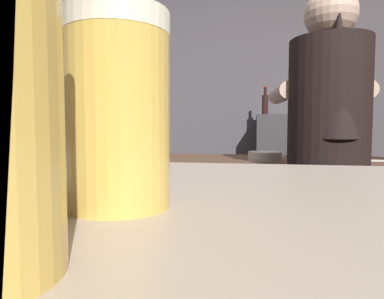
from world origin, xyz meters
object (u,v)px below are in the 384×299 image
at_px(chefs_knife, 364,160).
at_px(bottle_hot_sauce, 329,107).
at_px(mini_fridge, 64,184).
at_px(bartender, 328,154).
at_px(pint_glass_near, 119,112).
at_px(bottle_olive_oil, 265,104).
at_px(mixing_bowl, 265,156).

relative_size(chefs_knife, bottle_hot_sauce, 1.18).
height_order(chefs_knife, bottle_hot_sauce, bottle_hot_sauce).
relative_size(mini_fridge, chefs_knife, 4.28).
bearing_deg(chefs_knife, bartender, -124.36).
bearing_deg(mini_fridge, pint_glass_near, -57.82).
height_order(bottle_olive_oil, bottle_hot_sauce, bottle_olive_oil).
bearing_deg(bartender, mixing_bowl, 31.23).
height_order(mixing_bowl, bottle_olive_oil, bottle_olive_oil).
bearing_deg(bottle_hot_sauce, pint_glass_near, -105.23).
height_order(mini_fridge, bartender, bartender).
height_order(mini_fridge, pint_glass_near, pint_glass_near).
bearing_deg(bottle_olive_oil, bartender, -83.57).
relative_size(bartender, bottle_hot_sauce, 8.26).
xyz_separation_m(mixing_bowl, pint_glass_near, (-0.18, -1.61, 0.17)).
bearing_deg(chefs_knife, bottle_hot_sauce, 84.96).
bearing_deg(bartender, chefs_knife, -39.53).
relative_size(mixing_bowl, pint_glass_near, 1.33).
xyz_separation_m(mixing_bowl, chefs_knife, (0.53, 0.07, -0.02)).
bearing_deg(pint_glass_near, bottle_olive_oil, 85.37).
bearing_deg(mixing_bowl, bottle_olive_oil, 87.48).
bearing_deg(chefs_knife, mini_fridge, 155.17).
bearing_deg(chefs_knife, mixing_bowl, -172.76).
height_order(chefs_knife, pint_glass_near, pint_glass_near).
distance_m(mixing_bowl, bottle_hot_sauce, 1.64).
relative_size(mixing_bowl, chefs_knife, 0.76).
distance_m(mini_fridge, bartender, 2.76).
height_order(mixing_bowl, pint_glass_near, pint_glass_near).
height_order(pint_glass_near, bottle_hot_sauce, bottle_hot_sauce).
bearing_deg(bottle_olive_oil, bottle_hot_sauce, 10.06).
xyz_separation_m(mini_fridge, pint_glass_near, (1.79, -2.84, 0.58)).
relative_size(bottle_olive_oil, bottle_hot_sauce, 1.31).
relative_size(bartender, mixing_bowl, 9.21).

